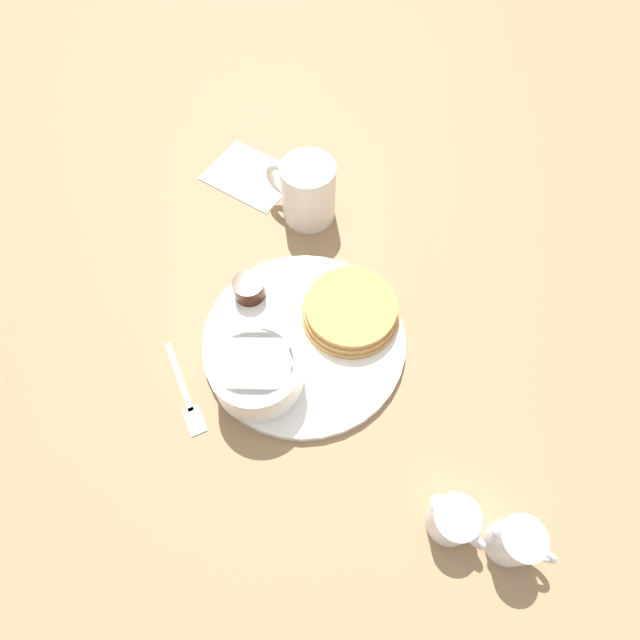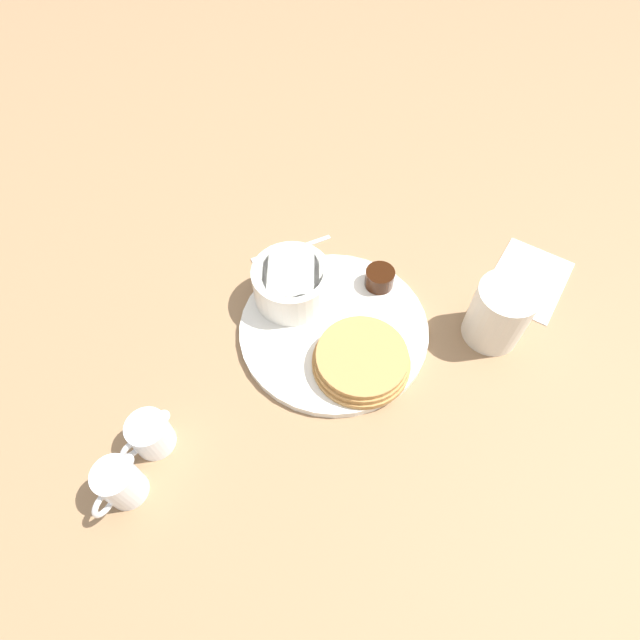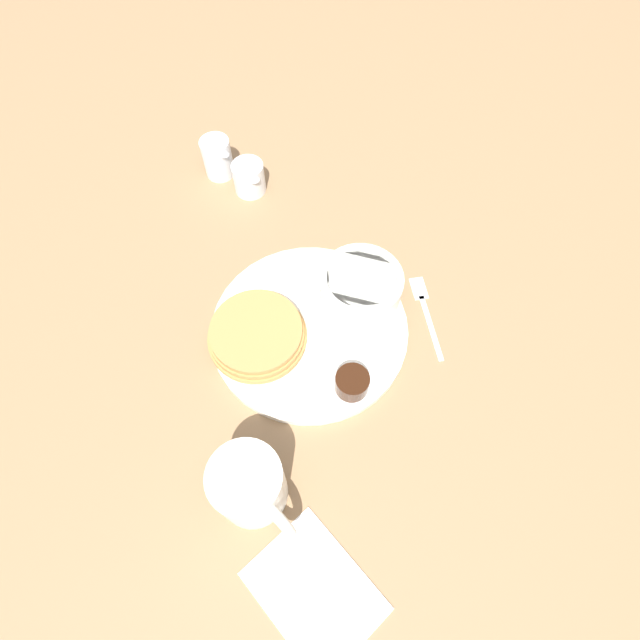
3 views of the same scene
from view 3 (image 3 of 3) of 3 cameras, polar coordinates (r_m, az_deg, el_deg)
The scene contains 11 objects.
ground_plane at distance 0.67m, azimuth -1.20°, elevation -1.28°, with size 4.00×4.00×0.00m, color #93704C.
plate at distance 0.67m, azimuth -1.21°, elevation -1.05°, with size 0.26×0.26×0.01m.
pancake_stack at distance 0.65m, azimuth -7.24°, elevation -1.60°, with size 0.13×0.13×0.03m.
bowl at distance 0.66m, azimuth 4.61°, elevation 3.65°, with size 0.11×0.11×0.06m.
syrup_cup at distance 0.62m, azimuth 3.68°, elevation -7.17°, with size 0.04×0.04×0.03m.
butter_ramekin at distance 0.67m, azimuth 6.31°, elevation 2.68°, with size 0.05×0.05×0.04m.
coffee_mug at distance 0.56m, azimuth -7.91°, elevation -18.39°, with size 0.11×0.08×0.09m.
creamer_pitcher_near at distance 0.81m, azimuth -8.15°, elevation 15.86°, with size 0.07×0.05×0.05m.
creamer_pitcher_far at distance 0.84m, azimuth -11.67°, elevation 17.77°, with size 0.07×0.05×0.07m.
fork at distance 0.70m, azimuth 11.89°, elevation 1.45°, with size 0.11×0.10×0.00m.
napkin at distance 0.60m, azimuth -0.61°, elevation -28.57°, with size 0.15×0.12×0.00m.
Camera 3 is at (-0.20, 0.23, 0.60)m, focal length 28.00 mm.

